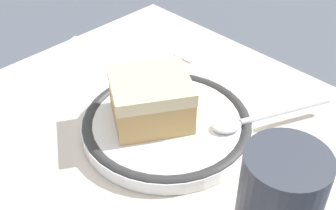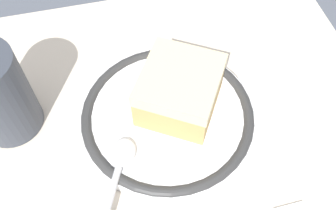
{
  "view_description": "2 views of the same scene",
  "coord_description": "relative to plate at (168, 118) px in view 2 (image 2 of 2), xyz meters",
  "views": [
    {
      "loc": [
        -0.28,
        0.26,
        0.33
      ],
      "look_at": [
        -0.01,
        -0.0,
        0.04
      ],
      "focal_mm": 47.52,
      "sensor_mm": 36.0,
      "label": 1
    },
    {
      "loc": [
        -0.06,
        -0.21,
        0.36
      ],
      "look_at": [
        -0.01,
        -0.0,
        0.04
      ],
      "focal_mm": 40.97,
      "sensor_mm": 36.0,
      "label": 2
    }
  ],
  "objects": [
    {
      "name": "napkin",
      "position": [
        0.17,
        -0.01,
        -0.01
      ],
      "size": [
        0.16,
        0.17,
        0.0
      ],
      "primitive_type": "cube",
      "rotation": [
        0.0,
        0.0,
        5.1
      ],
      "color": "white",
      "rests_on": "placemat"
    },
    {
      "name": "ground_plane",
      "position": [
        0.01,
        0.0,
        -0.01
      ],
      "size": [
        2.4,
        2.4,
        0.0
      ],
      "primitive_type": "plane",
      "color": "#4C515B"
    },
    {
      "name": "placemat",
      "position": [
        0.01,
        0.0,
        -0.01
      ],
      "size": [
        0.45,
        0.41,
        0.0
      ],
      "primitive_type": "cube",
      "color": "beige",
      "rests_on": "ground_plane"
    },
    {
      "name": "spoon",
      "position": [
        -0.07,
        -0.06,
        0.01
      ],
      "size": [
        0.07,
        0.14,
        0.01
      ],
      "color": "silver",
      "rests_on": "plate"
    },
    {
      "name": "cake_slice",
      "position": [
        0.01,
        0.01,
        0.03
      ],
      "size": [
        0.11,
        0.11,
        0.05
      ],
      "color": "tan",
      "rests_on": "plate"
    },
    {
      "name": "plate",
      "position": [
        0.0,
        0.0,
        0.0
      ],
      "size": [
        0.18,
        0.18,
        0.02
      ],
      "color": "white",
      "rests_on": "placemat"
    }
  ]
}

